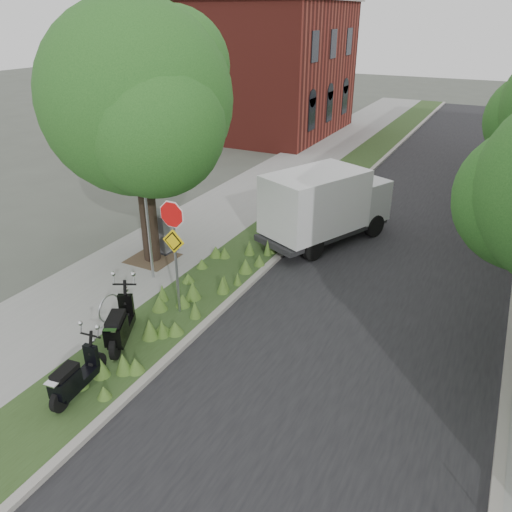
{
  "coord_description": "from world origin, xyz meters",
  "views": [
    {
      "loc": [
        5.55,
        -8.48,
        7.24
      ],
      "look_at": [
        -0.02,
        2.34,
        1.3
      ],
      "focal_mm": 35.0,
      "sensor_mm": 36.0,
      "label": 1
    }
  ],
  "objects_px": {
    "sign_assembly": "(173,235)",
    "scooter_far": "(73,381)",
    "scooter_near": "(119,329)",
    "box_truck": "(324,203)",
    "utility_cabinet": "(160,232)"
  },
  "relations": [
    {
      "from": "sign_assembly",
      "to": "scooter_far",
      "type": "distance_m",
      "value": 4.1
    },
    {
      "from": "sign_assembly",
      "to": "scooter_far",
      "type": "xyz_separation_m",
      "value": [
        -0.02,
        -3.68,
        -1.81
      ]
    },
    {
      "from": "sign_assembly",
      "to": "scooter_near",
      "type": "distance_m",
      "value": 2.59
    },
    {
      "from": "scooter_far",
      "to": "box_truck",
      "type": "distance_m",
      "value": 10.13
    },
    {
      "from": "scooter_near",
      "to": "utility_cabinet",
      "type": "xyz_separation_m",
      "value": [
        -2.41,
        4.79,
        0.17
      ]
    },
    {
      "from": "scooter_far",
      "to": "sign_assembly",
      "type": "bearing_deg",
      "value": 89.76
    },
    {
      "from": "utility_cabinet",
      "to": "scooter_near",
      "type": "bearing_deg",
      "value": -63.28
    },
    {
      "from": "box_truck",
      "to": "utility_cabinet",
      "type": "xyz_separation_m",
      "value": [
        -4.45,
        -3.35,
        -0.68
      ]
    },
    {
      "from": "scooter_far",
      "to": "box_truck",
      "type": "bearing_deg",
      "value": 80.27
    },
    {
      "from": "box_truck",
      "to": "utility_cabinet",
      "type": "height_order",
      "value": "box_truck"
    },
    {
      "from": "sign_assembly",
      "to": "box_truck",
      "type": "height_order",
      "value": "sign_assembly"
    },
    {
      "from": "sign_assembly",
      "to": "scooter_far",
      "type": "height_order",
      "value": "sign_assembly"
    },
    {
      "from": "scooter_far",
      "to": "box_truck",
      "type": "height_order",
      "value": "box_truck"
    },
    {
      "from": "scooter_far",
      "to": "utility_cabinet",
      "type": "height_order",
      "value": "utility_cabinet"
    },
    {
      "from": "scooter_near",
      "to": "utility_cabinet",
      "type": "bearing_deg",
      "value": 116.72
    }
  ]
}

